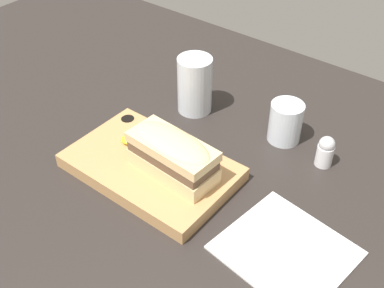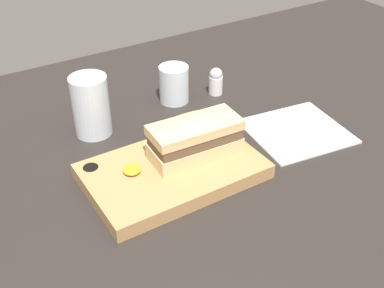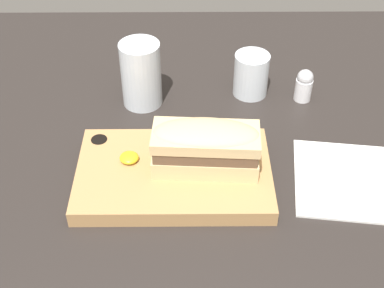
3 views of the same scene
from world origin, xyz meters
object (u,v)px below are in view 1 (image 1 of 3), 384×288
at_px(water_glass, 195,88).
at_px(napkin, 286,250).
at_px(sandwich, 173,153).
at_px(serving_board, 151,167).
at_px(salt_shaker, 325,151).
at_px(wine_glass, 285,124).

xyz_separation_m(water_glass, napkin, (0.34, -0.21, -0.05)).
bearing_deg(sandwich, serving_board, -174.97).
relative_size(napkin, salt_shaker, 3.28).
bearing_deg(sandwich, wine_glass, 68.50).
xyz_separation_m(wine_glass, salt_shaker, (0.09, -0.02, -0.00)).
bearing_deg(serving_board, napkin, -1.16).
distance_m(napkin, salt_shaker, 0.22).
xyz_separation_m(wine_glass, napkin, (0.14, -0.24, -0.03)).
bearing_deg(water_glass, serving_board, -73.65).
bearing_deg(salt_shaker, sandwich, -131.69).
xyz_separation_m(sandwich, wine_glass, (0.09, 0.23, -0.03)).
height_order(water_glass, wine_glass, water_glass).
height_order(serving_board, sandwich, sandwich).
relative_size(serving_board, wine_glass, 3.67).
relative_size(water_glass, napkin, 0.59).
relative_size(serving_board, water_glass, 2.45).
bearing_deg(water_glass, sandwich, -61.53).
height_order(sandwich, napkin, sandwich).
xyz_separation_m(serving_board, salt_shaker, (0.23, 0.21, 0.02)).
height_order(water_glass, napkin, water_glass).
bearing_deg(napkin, serving_board, 178.84).
distance_m(serving_board, napkin, 0.28).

